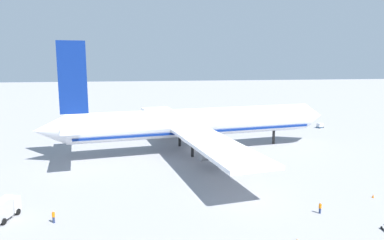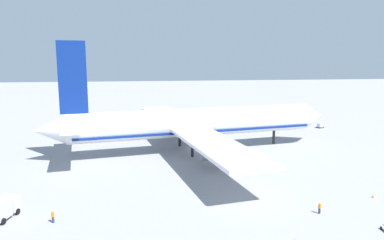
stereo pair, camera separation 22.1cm
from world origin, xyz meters
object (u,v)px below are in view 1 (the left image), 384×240
object	(u,v)px
airliner	(192,123)
traffic_cone_1	(373,196)
service_truck_1	(2,209)
baggage_cart_0	(320,125)
ground_worker_1	(320,208)
traffic_cone_2	(68,128)
ground_worker_2	(54,217)

from	to	relation	value
airliner	traffic_cone_1	bearing A→B (deg)	-55.40
service_truck_1	baggage_cart_0	distance (m)	97.49
airliner	ground_worker_1	size ratio (longest dim) A/B	44.49
traffic_cone_2	airliner	bearing A→B (deg)	-44.57
ground_worker_1	traffic_cone_2	world-z (taller)	ground_worker_1
baggage_cart_0	traffic_cone_1	world-z (taller)	baggage_cart_0
service_truck_1	traffic_cone_1	distance (m)	56.75
ground_worker_2	service_truck_1	bearing A→B (deg)	163.25
ground_worker_2	traffic_cone_1	bearing A→B (deg)	1.44
airliner	ground_worker_2	bearing A→B (deg)	-124.87
baggage_cart_0	ground_worker_1	world-z (taller)	ground_worker_1
airliner	traffic_cone_1	xyz separation A→B (m)	(24.14, -34.99, -6.63)
airliner	ground_worker_1	bearing A→B (deg)	-72.31
ground_worker_2	traffic_cone_1	xyz separation A→B (m)	(49.39, 1.24, -0.61)
service_truck_1	ground_worker_2	size ratio (longest dim) A/B	3.15
baggage_cart_0	ground_worker_1	bearing A→B (deg)	-118.62
ground_worker_1	ground_worker_2	world-z (taller)	ground_worker_2
ground_worker_2	traffic_cone_2	distance (m)	72.22
ground_worker_1	traffic_cone_1	distance (m)	12.38
service_truck_1	ground_worker_1	world-z (taller)	service_truck_1
baggage_cart_0	traffic_cone_2	bearing A→B (deg)	171.55
traffic_cone_1	baggage_cart_0	bearing A→B (deg)	68.94
ground_worker_1	traffic_cone_1	xyz separation A→B (m)	(11.63, 4.22, -0.57)
baggage_cart_0	traffic_cone_2	world-z (taller)	baggage_cart_0
airliner	traffic_cone_2	world-z (taller)	airliner
airliner	traffic_cone_1	distance (m)	43.02
traffic_cone_1	airliner	bearing A→B (deg)	124.60
airliner	baggage_cart_0	bearing A→B (deg)	26.34
service_truck_1	ground_worker_1	distance (m)	45.41
service_truck_1	traffic_cone_1	bearing A→B (deg)	-0.98
ground_worker_1	traffic_cone_1	bearing A→B (deg)	19.95
traffic_cone_2	ground_worker_2	bearing A→B (deg)	-81.65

